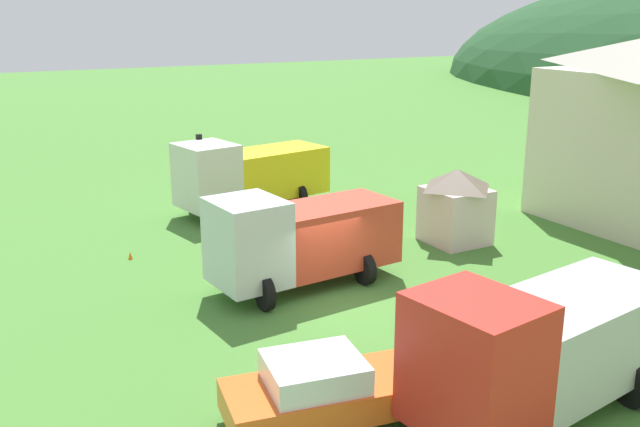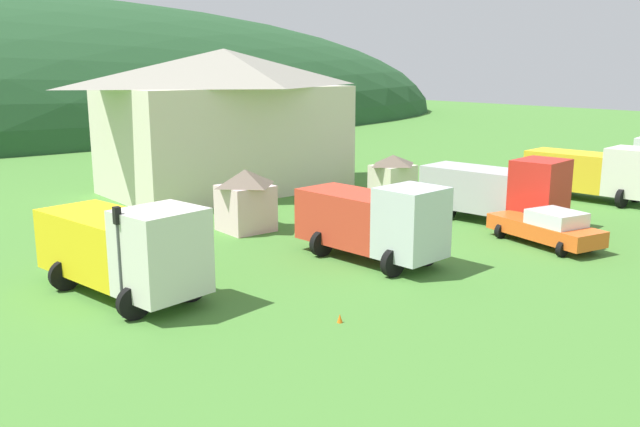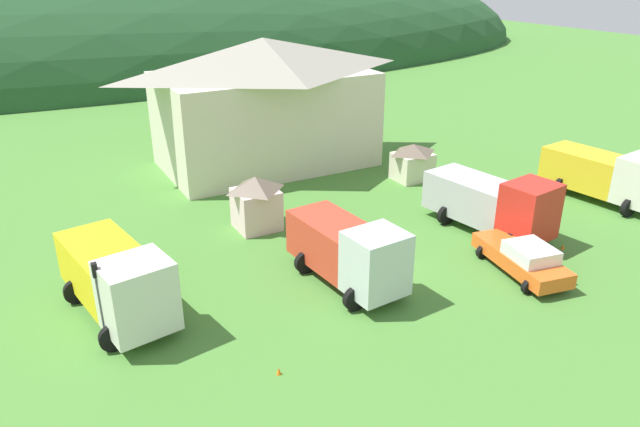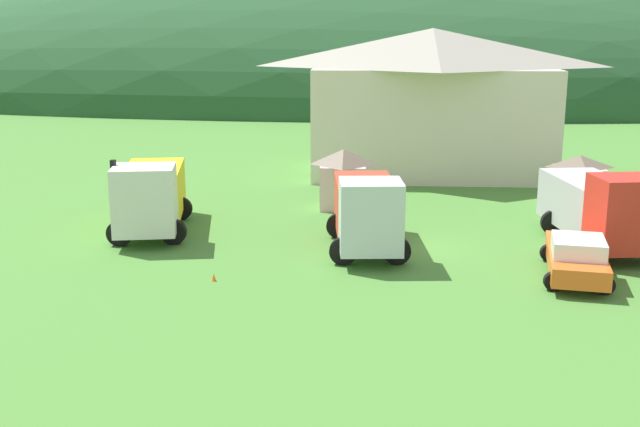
{
  "view_description": "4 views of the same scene",
  "coord_description": "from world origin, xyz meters",
  "px_view_note": "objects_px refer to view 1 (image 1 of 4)",
  "views": [
    {
      "loc": [
        18.34,
        -10.91,
        9.09
      ],
      "look_at": [
        -2.67,
        0.73,
        2.21
      ],
      "focal_mm": 39.93,
      "sensor_mm": 36.0,
      "label": 1
    },
    {
      "loc": [
        -20.42,
        -19.93,
        7.92
      ],
      "look_at": [
        -2.41,
        2.3,
        1.6
      ],
      "focal_mm": 37.65,
      "sensor_mm": 36.0,
      "label": 2
    },
    {
      "loc": [
        -14.36,
        -20.66,
        13.77
      ],
      "look_at": [
        -1.0,
        3.73,
        1.75
      ],
      "focal_mm": 32.97,
      "sensor_mm": 36.0,
      "label": 3
    },
    {
      "loc": [
        -1.74,
        -31.65,
        9.14
      ],
      "look_at": [
        -3.81,
        -0.16,
        1.47
      ],
      "focal_mm": 43.58,
      "sensor_mm": 36.0,
      "label": 4
    }
  ],
  "objects_px": {
    "flatbed_truck_yellow": "(247,174)",
    "traffic_cone_near_pickup": "(131,259)",
    "tow_truck_silver": "(298,238)",
    "crane_truck_red": "(539,346)",
    "service_pickup_orange": "(335,389)",
    "traffic_light_west": "(200,164)",
    "play_shed_pink": "(456,205)"
  },
  "relations": [
    {
      "from": "flatbed_truck_yellow",
      "to": "traffic_cone_near_pickup",
      "type": "height_order",
      "value": "flatbed_truck_yellow"
    },
    {
      "from": "tow_truck_silver",
      "to": "crane_truck_red",
      "type": "xyz_separation_m",
      "value": [
        9.77,
        1.09,
        0.02
      ]
    },
    {
      "from": "crane_truck_red",
      "to": "service_pickup_orange",
      "type": "relative_size",
      "value": 1.35
    },
    {
      "from": "flatbed_truck_yellow",
      "to": "service_pickup_orange",
      "type": "xyz_separation_m",
      "value": [
        17.47,
        -5.42,
        -0.95
      ]
    },
    {
      "from": "service_pickup_orange",
      "to": "flatbed_truck_yellow",
      "type": "bearing_deg",
      "value": -97.47
    },
    {
      "from": "traffic_cone_near_pickup",
      "to": "flatbed_truck_yellow",
      "type": "bearing_deg",
      "value": 121.93
    },
    {
      "from": "service_pickup_orange",
      "to": "traffic_light_west",
      "type": "xyz_separation_m",
      "value": [
        -18.44,
        3.49,
        1.43
      ]
    },
    {
      "from": "traffic_light_west",
      "to": "traffic_cone_near_pickup",
      "type": "relative_size",
      "value": 6.31
    },
    {
      "from": "tow_truck_silver",
      "to": "traffic_cone_near_pickup",
      "type": "distance_m",
      "value": 7.25
    },
    {
      "from": "traffic_light_west",
      "to": "crane_truck_red",
      "type": "bearing_deg",
      "value": 1.91
    },
    {
      "from": "crane_truck_red",
      "to": "traffic_cone_near_pickup",
      "type": "bearing_deg",
      "value": -78.8
    },
    {
      "from": "play_shed_pink",
      "to": "crane_truck_red",
      "type": "relative_size",
      "value": 0.4
    },
    {
      "from": "play_shed_pink",
      "to": "traffic_cone_near_pickup",
      "type": "height_order",
      "value": "play_shed_pink"
    },
    {
      "from": "play_shed_pink",
      "to": "tow_truck_silver",
      "type": "relative_size",
      "value": 0.45
    },
    {
      "from": "play_shed_pink",
      "to": "traffic_light_west",
      "type": "distance_m",
      "value": 11.98
    },
    {
      "from": "traffic_light_west",
      "to": "traffic_cone_near_pickup",
      "type": "xyz_separation_m",
      "value": [
        5.12,
        -4.73,
        -2.26
      ]
    },
    {
      "from": "service_pickup_orange",
      "to": "traffic_light_west",
      "type": "relative_size",
      "value": 1.54
    },
    {
      "from": "tow_truck_silver",
      "to": "crane_truck_red",
      "type": "height_order",
      "value": "crane_truck_red"
    },
    {
      "from": "play_shed_pink",
      "to": "flatbed_truck_yellow",
      "type": "xyz_separation_m",
      "value": [
        -8.46,
        -5.43,
        0.21
      ]
    },
    {
      "from": "traffic_light_west",
      "to": "tow_truck_silver",
      "type": "bearing_deg",
      "value": -2.2
    },
    {
      "from": "play_shed_pink",
      "to": "traffic_cone_near_pickup",
      "type": "xyz_separation_m",
      "value": [
        -4.31,
        -12.08,
        -1.56
      ]
    },
    {
      "from": "tow_truck_silver",
      "to": "crane_truck_red",
      "type": "relative_size",
      "value": 0.89
    },
    {
      "from": "tow_truck_silver",
      "to": "traffic_light_west",
      "type": "xyz_separation_m",
      "value": [
        -10.67,
        0.41,
        0.51
      ]
    },
    {
      "from": "flatbed_truck_yellow",
      "to": "traffic_light_west",
      "type": "relative_size",
      "value": 2.07
    },
    {
      "from": "tow_truck_silver",
      "to": "traffic_light_west",
      "type": "bearing_deg",
      "value": -97.15
    },
    {
      "from": "service_pickup_orange",
      "to": "tow_truck_silver",
      "type": "bearing_deg",
      "value": -101.86
    },
    {
      "from": "traffic_light_west",
      "to": "play_shed_pink",
      "type": "bearing_deg",
      "value": 37.96
    },
    {
      "from": "tow_truck_silver",
      "to": "traffic_cone_near_pickup",
      "type": "height_order",
      "value": "tow_truck_silver"
    },
    {
      "from": "crane_truck_red",
      "to": "traffic_light_west",
      "type": "bearing_deg",
      "value": -96.32
    },
    {
      "from": "flatbed_truck_yellow",
      "to": "crane_truck_red",
      "type": "relative_size",
      "value": 1.0
    },
    {
      "from": "traffic_light_west",
      "to": "flatbed_truck_yellow",
      "type": "bearing_deg",
      "value": 63.33
    },
    {
      "from": "crane_truck_red",
      "to": "traffic_light_west",
      "type": "height_order",
      "value": "traffic_light_west"
    }
  ]
}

